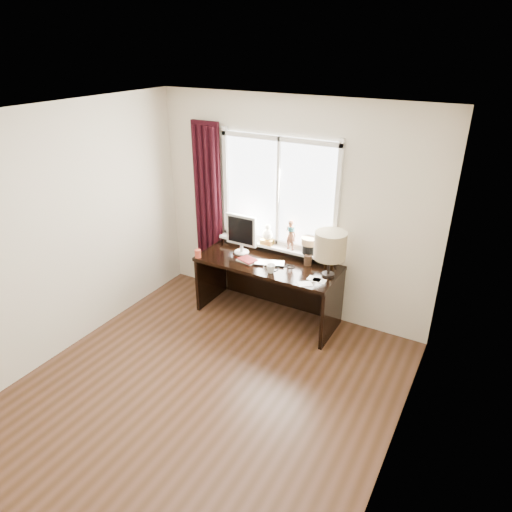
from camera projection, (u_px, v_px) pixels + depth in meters
The scene contains 18 objects.
floor at pixel (197, 400), 4.37m from camera, with size 3.50×4.00×0.00m, color #4C2E20.
ceiling at pixel (176, 121), 3.24m from camera, with size 3.50×4.00×0.00m, color white.
wall_back at pixel (291, 210), 5.38m from camera, with size 3.50×2.60×0.00m, color beige.
wall_left at pixel (48, 240), 4.58m from camera, with size 4.00×2.60×0.00m, color beige.
wall_right at pixel (399, 343), 3.03m from camera, with size 4.00×2.60×0.00m, color beige.
laptop at pixel (270, 263), 5.31m from camera, with size 0.34×0.22×0.03m, color silver.
mug at pixel (271, 268), 5.11m from camera, with size 0.11×0.10×0.11m, color white.
red_cup at pixel (198, 254), 5.46m from camera, with size 0.08×0.08×0.10m, color #AA3B27.
window at pixel (278, 209), 5.40m from camera, with size 1.52×0.21×1.40m.
curtain at pixel (208, 211), 5.88m from camera, with size 0.38×0.09×2.25m.
desk at pixel (272, 277), 5.55m from camera, with size 1.70×0.70×0.75m.
monitor at pixel (241, 232), 5.49m from camera, with size 0.40×0.18×0.49m.
notebook_stack at pixel (248, 260), 5.39m from camera, with size 0.25×0.21×0.03m.
brush_holder at pixel (308, 260), 5.28m from camera, with size 0.09×0.09×0.25m.
icon_frame at pixel (329, 259), 5.29m from camera, with size 0.10×0.04×0.13m.
table_lamp at pixel (330, 246), 4.91m from camera, with size 0.35×0.35×0.52m.
loose_papers at pixel (313, 281), 4.95m from camera, with size 0.28×0.30×0.00m.
desk_cables at pixel (280, 267), 5.24m from camera, with size 0.28×0.28×0.01m.
Camera 1 is at (2.14, -2.63, 3.13)m, focal length 32.00 mm.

